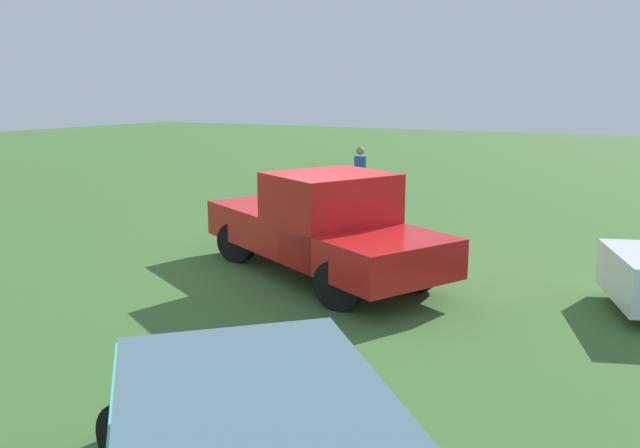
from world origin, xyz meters
TOP-DOWN VIEW (x-y plane):
  - ground_plane at (0.00, 0.00)m, footprint 80.00×80.00m
  - pickup_truck at (-0.27, 0.32)m, footprint 5.30×3.87m
  - person_bystander at (2.08, -5.96)m, footprint 0.45×0.45m

SIDE VIEW (x-z plane):
  - ground_plane at x=0.00m, z-range 0.00..0.00m
  - pickup_truck at x=-0.27m, z-range 0.03..1.82m
  - person_bystander at x=2.08m, z-range 0.10..1.74m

